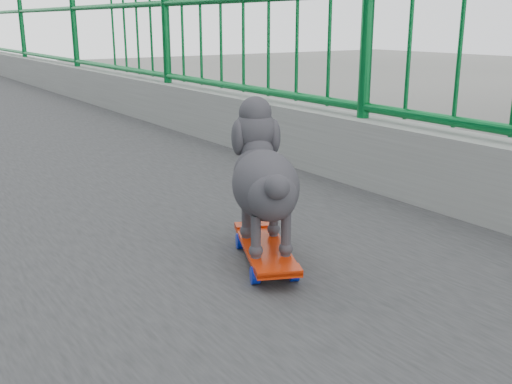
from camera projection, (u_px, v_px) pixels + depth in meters
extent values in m
cylinder|color=#0B682D|center=(20.00, 11.00, 7.36)|extent=(0.06, 0.06, 1.10)
cube|color=red|center=(265.00, 248.00, 1.85)|extent=(0.30, 0.46, 0.01)
cube|color=#99999E|center=(274.00, 271.00, 1.72)|extent=(0.08, 0.06, 0.02)
cylinder|color=#081FB6|center=(255.00, 275.00, 1.71)|extent=(0.04, 0.06, 0.05)
sphere|color=yellow|center=(255.00, 275.00, 1.71)|extent=(0.02, 0.02, 0.02)
cylinder|color=#081FB6|center=(294.00, 272.00, 1.73)|extent=(0.04, 0.06, 0.05)
sphere|color=yellow|center=(294.00, 272.00, 1.73)|extent=(0.02, 0.02, 0.02)
cube|color=#99999E|center=(257.00, 237.00, 1.99)|extent=(0.08, 0.06, 0.02)
cylinder|color=#081FB6|center=(240.00, 241.00, 1.98)|extent=(0.04, 0.06, 0.05)
sphere|color=yellow|center=(240.00, 241.00, 1.98)|extent=(0.02, 0.02, 0.02)
cylinder|color=#081FB6|center=(274.00, 239.00, 2.00)|extent=(0.04, 0.06, 0.05)
sphere|color=yellow|center=(274.00, 239.00, 2.00)|extent=(0.02, 0.02, 0.02)
ellipsoid|color=#302E33|center=(265.00, 185.00, 1.80)|extent=(0.31, 0.36, 0.21)
sphere|color=#302E33|center=(255.00, 131.00, 1.92)|extent=(0.14, 0.14, 0.14)
sphere|color=black|center=(251.00, 131.00, 2.02)|extent=(0.02, 0.02, 0.02)
sphere|color=#302E33|center=(277.00, 187.00, 1.62)|extent=(0.07, 0.07, 0.07)
cylinder|color=#302E33|center=(246.00, 218.00, 1.91)|extent=(0.03, 0.03, 0.13)
cylinder|color=#302E33|center=(274.00, 216.00, 1.92)|extent=(0.03, 0.03, 0.13)
cylinder|color=#302E33|center=(256.00, 236.00, 1.74)|extent=(0.03, 0.03, 0.13)
cylinder|color=#302E33|center=(286.00, 235.00, 1.76)|extent=(0.03, 0.03, 0.13)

